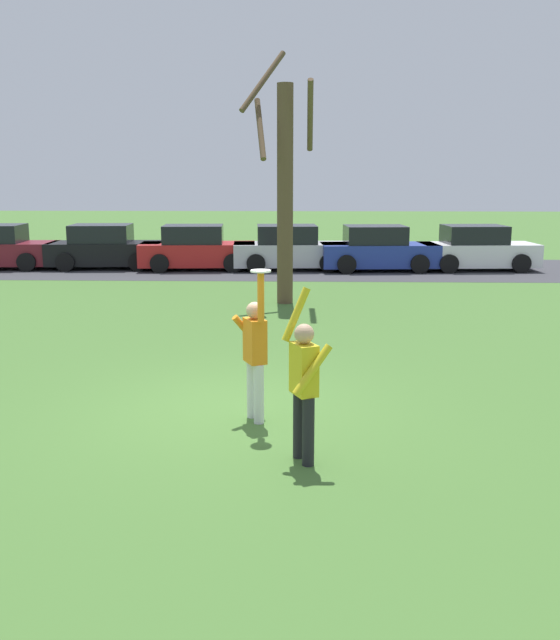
# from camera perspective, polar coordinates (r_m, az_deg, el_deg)

# --- Properties ---
(ground_plane) EXTENTS (120.00, 120.00, 0.00)m
(ground_plane) POSITION_cam_1_polar(r_m,az_deg,el_deg) (10.26, -3.74, -7.21)
(ground_plane) COLOR #426B2D
(person_catcher) EXTENTS (0.50, 0.59, 2.08)m
(person_catcher) POSITION_cam_1_polar(r_m,az_deg,el_deg) (9.54, -2.03, -2.49)
(person_catcher) COLOR silver
(person_catcher) RESTS_ON ground_plane
(person_defender) EXTENTS (0.59, 0.65, 2.04)m
(person_defender) POSITION_cam_1_polar(r_m,az_deg,el_deg) (8.15, 1.94, -4.93)
(person_defender) COLOR black
(person_defender) RESTS_ON ground_plane
(frisbee_disc) EXTENTS (0.27, 0.27, 0.02)m
(frisbee_disc) POSITION_cam_1_polar(r_m,az_deg,el_deg) (9.12, -1.57, 3.97)
(frisbee_disc) COLOR white
(frisbee_disc) RESTS_ON person_catcher
(parked_car_black) EXTENTS (4.23, 2.28, 1.59)m
(parked_car_black) POSITION_cam_1_polar(r_m,az_deg,el_deg) (26.67, -13.94, 5.64)
(parked_car_black) COLOR black
(parked_car_black) RESTS_ON ground_plane
(parked_car_red) EXTENTS (4.23, 2.28, 1.59)m
(parked_car_red) POSITION_cam_1_polar(r_m,az_deg,el_deg) (25.71, -6.73, 5.69)
(parked_car_red) COLOR red
(parked_car_red) RESTS_ON ground_plane
(parked_car_silver) EXTENTS (4.23, 2.28, 1.59)m
(parked_car_silver) POSITION_cam_1_polar(r_m,az_deg,el_deg) (25.53, 0.80, 5.73)
(parked_car_silver) COLOR #BCBCC1
(parked_car_silver) RESTS_ON ground_plane
(parked_car_blue) EXTENTS (4.23, 2.28, 1.59)m
(parked_car_blue) POSITION_cam_1_polar(r_m,az_deg,el_deg) (25.51, 7.90, 5.62)
(parked_car_blue) COLOR #233893
(parked_car_blue) RESTS_ON ground_plane
(parked_car_white) EXTENTS (4.23, 2.28, 1.59)m
(parked_car_white) POSITION_cam_1_polar(r_m,az_deg,el_deg) (26.40, 15.56, 5.50)
(parked_car_white) COLOR white
(parked_car_white) RESTS_ON ground_plane
(parking_strip) EXTENTS (26.56, 6.40, 0.01)m
(parking_strip) POSITION_cam_1_polar(r_m,az_deg,el_deg) (25.86, -3.23, 4.17)
(parking_strip) COLOR #38383D
(parking_strip) RESTS_ON ground_plane
(bare_tree_tall) EXTENTS (1.89, 1.99, 6.53)m
(bare_tree_tall) POSITION_cam_1_polar(r_m,az_deg,el_deg) (18.50, 0.34, 10.79)
(bare_tree_tall) COLOR brown
(bare_tree_tall) RESTS_ON ground_plane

